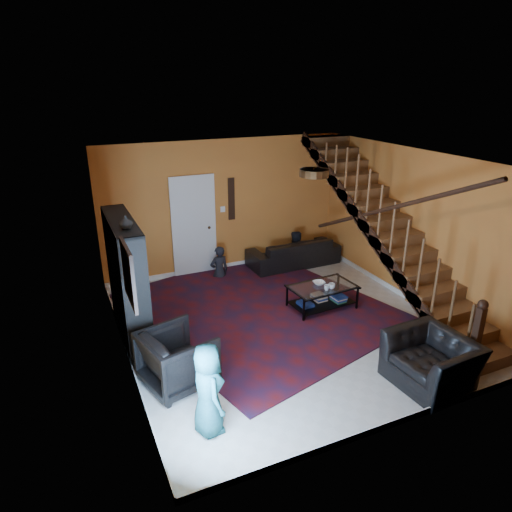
{
  "coord_description": "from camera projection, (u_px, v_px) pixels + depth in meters",
  "views": [
    {
      "loc": [
        -3.21,
        -6.06,
        3.93
      ],
      "look_at": [
        -0.32,
        0.4,
        1.16
      ],
      "focal_mm": 32.0,
      "sensor_mm": 36.0,
      "label": 1
    }
  ],
  "objects": [
    {
      "name": "floor",
      "position": [
        283.0,
        324.0,
        7.8
      ],
      "size": [
        5.5,
        5.5,
        0.0
      ],
      "primitive_type": "plane",
      "color": "beige",
      "rests_on": "ground"
    },
    {
      "name": "room",
      "position": [
        186.0,
        303.0,
        8.41
      ],
      "size": [
        5.5,
        5.5,
        5.5
      ],
      "color": "#C9762C",
      "rests_on": "ground"
    },
    {
      "name": "staircase",
      "position": [
        391.0,
        231.0,
        8.1
      ],
      "size": [
        0.95,
        5.02,
        3.18
      ],
      "color": "brown",
      "rests_on": "floor"
    },
    {
      "name": "bookshelf",
      "position": [
        128.0,
        284.0,
        7.05
      ],
      "size": [
        0.35,
        1.8,
        2.0
      ],
      "color": "black",
      "rests_on": "floor"
    },
    {
      "name": "door",
      "position": [
        194.0,
        228.0,
        9.48
      ],
      "size": [
        0.82,
        0.05,
        2.05
      ],
      "primitive_type": "cube",
      "color": "silver",
      "rests_on": "floor"
    },
    {
      "name": "framed_picture",
      "position": [
        128.0,
        274.0,
        5.43
      ],
      "size": [
        0.04,
        0.74,
        0.74
      ],
      "primitive_type": "cube",
      "color": "maroon",
      "rests_on": "room"
    },
    {
      "name": "wall_hanging",
      "position": [
        231.0,
        199.0,
        9.62
      ],
      "size": [
        0.14,
        0.03,
        0.9
      ],
      "primitive_type": "cube",
      "color": "black",
      "rests_on": "room"
    },
    {
      "name": "ceiling_fixture",
      "position": [
        314.0,
        173.0,
        6.13
      ],
      "size": [
        0.4,
        0.4,
        0.1
      ],
      "primitive_type": "cylinder",
      "color": "#3F2814",
      "rests_on": "room"
    },
    {
      "name": "rug",
      "position": [
        258.0,
        308.0,
        8.34
      ],
      "size": [
        4.88,
        5.27,
        0.02
      ],
      "primitive_type": "cube",
      "rotation": [
        0.0,
        0.0,
        0.26
      ],
      "color": "#4C0D10",
      "rests_on": "floor"
    },
    {
      "name": "sofa",
      "position": [
        294.0,
        252.0,
        10.2
      ],
      "size": [
        2.07,
        0.85,
        0.6
      ],
      "primitive_type": "imported",
      "rotation": [
        0.0,
        0.0,
        3.17
      ],
      "color": "black",
      "rests_on": "floor"
    },
    {
      "name": "armchair_left",
      "position": [
        178.0,
        359.0,
        6.14
      ],
      "size": [
        1.07,
        1.05,
        0.8
      ],
      "primitive_type": "imported",
      "rotation": [
        0.0,
        0.0,
        1.83
      ],
      "color": "black",
      "rests_on": "floor"
    },
    {
      "name": "armchair_right",
      "position": [
        431.0,
        361.0,
        6.18
      ],
      "size": [
        1.0,
        1.13,
        0.7
      ],
      "primitive_type": "imported",
      "rotation": [
        0.0,
        0.0,
        -1.51
      ],
      "color": "black",
      "rests_on": "floor"
    },
    {
      "name": "person_adult_a",
      "position": [
        219.0,
        271.0,
        9.65
      ],
      "size": [
        0.43,
        0.3,
        1.13
      ],
      "primitive_type": "imported",
      "rotation": [
        0.0,
        0.0,
        3.22
      ],
      "color": "black",
      "rests_on": "sofa"
    },
    {
      "name": "person_adult_b",
      "position": [
        294.0,
        257.0,
        10.32
      ],
      "size": [
        0.62,
        0.5,
        1.21
      ],
      "primitive_type": "imported",
      "rotation": [
        0.0,
        0.0,
        3.21
      ],
      "color": "black",
      "rests_on": "sofa"
    },
    {
      "name": "person_child",
      "position": [
        208.0,
        389.0,
        5.25
      ],
      "size": [
        0.4,
        0.59,
        1.16
      ],
      "primitive_type": "imported",
      "rotation": [
        0.0,
        0.0,
        1.62
      ],
      "color": "#1A5C62",
      "rests_on": "armchair_left"
    },
    {
      "name": "coffee_table",
      "position": [
        322.0,
        295.0,
        8.26
      ],
      "size": [
        1.21,
        0.76,
        0.44
      ],
      "rotation": [
        0.0,
        0.0,
        0.07
      ],
      "color": "black",
      "rests_on": "floor"
    },
    {
      "name": "cup_a",
      "position": [
        331.0,
        286.0,
        8.07
      ],
      "size": [
        0.16,
        0.16,
        0.1
      ],
      "primitive_type": "imported",
      "rotation": [
        0.0,
        0.0,
        0.35
      ],
      "color": "#999999",
      "rests_on": "coffee_table"
    },
    {
      "name": "cup_b",
      "position": [
        327.0,
        288.0,
        8.02
      ],
      "size": [
        0.13,
        0.13,
        0.09
      ],
      "primitive_type": "imported",
      "rotation": [
        0.0,
        0.0,
        0.41
      ],
      "color": "#999999",
      "rests_on": "coffee_table"
    },
    {
      "name": "bowl",
      "position": [
        319.0,
        283.0,
        8.25
      ],
      "size": [
        0.23,
        0.23,
        0.05
      ],
      "primitive_type": "imported",
      "rotation": [
        0.0,
        0.0,
        -0.05
      ],
      "color": "#999999",
      "rests_on": "coffee_table"
    },
    {
      "name": "vase",
      "position": [
        126.0,
        222.0,
        6.21
      ],
      "size": [
        0.18,
        0.18,
        0.19
      ],
      "primitive_type": "imported",
      "color": "#999999",
      "rests_on": "bookshelf"
    },
    {
      "name": "popcorn_bucket",
      "position": [
        178.0,
        385.0,
        6.09
      ],
      "size": [
        0.15,
        0.15,
        0.15
      ],
      "primitive_type": "cylinder",
      "rotation": [
        0.0,
        0.0,
        0.15
      ],
      "color": "red",
      "rests_on": "rug"
    }
  ]
}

